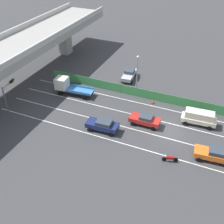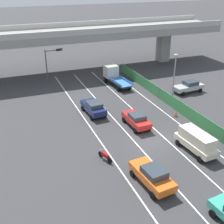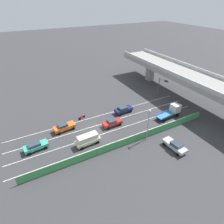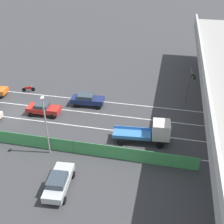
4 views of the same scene
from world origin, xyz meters
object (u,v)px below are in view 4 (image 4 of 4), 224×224
Objects in this scene: car_sedan_navy at (87,99)px; car_sedan_red at (43,109)px; flatbed_truck_blue at (152,132)px; traffic_cone at (27,138)px; street_lamp at (45,120)px; motorcycle at (28,89)px; parked_wagon_silver at (59,182)px; traffic_light at (190,82)px.

car_sedan_red is at bearing -54.55° from car_sedan_navy.
car_sedan_red is 14.71m from flatbed_truck_blue.
car_sedan_red reaches higher than traffic_cone.
flatbed_truck_blue is 11.67m from street_lamp.
flatbed_truck_blue is (6.52, 9.47, 0.46)m from car_sedan_navy.
motorcycle is 21.16m from parked_wagon_silver.
parked_wagon_silver is (11.89, 6.80, 0.04)m from car_sedan_red.
car_sedan_navy is 0.95× the size of parked_wagon_silver.
flatbed_truck_blue reaches higher than car_sedan_navy.
flatbed_truck_blue is 1.35× the size of parked_wagon_silver.
car_sedan_red is at bearing -150.25° from parked_wagon_silver.
traffic_cone is (2.63, -13.90, -1.04)m from flatbed_truck_blue.
motorcycle is 0.39× the size of parked_wagon_silver.
flatbed_truck_blue is 9.97m from traffic_light.
traffic_cone is at bearing -79.27° from flatbed_truck_blue.
street_lamp is at bearing 28.28° from car_sedan_red.
street_lamp is 9.33× the size of traffic_cone.
car_sedan_red reaches higher than motorcycle.
parked_wagon_silver is (15.39, 1.88, -0.02)m from car_sedan_navy.
traffic_light is 19.43m from street_lamp.
traffic_light is 7.46× the size of traffic_cone.
car_sedan_red is 0.67× the size of flatbed_truck_blue.
street_lamp is at bearing -148.10° from parked_wagon_silver.
car_sedan_red is at bearing -151.72° from street_lamp.
traffic_light reaches higher than traffic_cone.
traffic_light is (-5.83, 18.29, 2.97)m from car_sedan_red.
street_lamp is at bearing 65.62° from traffic_cone.
car_sedan_navy is 0.66× the size of street_lamp.
car_sedan_navy reaches higher than car_sedan_red.
traffic_light is at bearing 132.02° from street_lamp.
traffic_cone is (9.15, -4.43, -0.59)m from car_sedan_navy.
street_lamp reaches higher than car_sedan_navy.
car_sedan_red is 13.70m from parked_wagon_silver.
traffic_cone is (11.48, -17.80, -3.51)m from traffic_light.
car_sedan_navy is at bearing 154.18° from traffic_cone.
parked_wagon_silver is 6.45m from street_lamp.
street_lamp is at bearing -68.45° from flatbed_truck_blue.
car_sedan_navy is 13.88m from traffic_light.
motorcycle is 23.53m from traffic_light.
street_lamp is (12.85, 8.85, 3.73)m from motorcycle.
car_sedan_red is 0.63× the size of street_lamp.
flatbed_truck_blue reaches higher than parked_wagon_silver.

